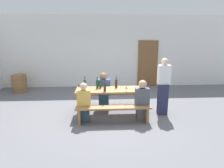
{
  "coord_description": "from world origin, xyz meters",
  "views": [
    {
      "loc": [
        -0.33,
        -5.42,
        2.17
      ],
      "look_at": [
        0.0,
        0.0,
        0.9
      ],
      "focal_mm": 31.06,
      "sensor_mm": 36.0,
      "label": 1
    }
  ],
  "objects": [
    {
      "name": "seated_guest_far_0",
      "position": [
        -0.24,
        0.52,
        0.54
      ],
      "size": [
        0.42,
        0.24,
        1.14
      ],
      "rotation": [
        0.0,
        0.0,
        -1.57
      ],
      "color": "#2A5268",
      "rests_on": "ground"
    },
    {
      "name": "wine_bottle_4",
      "position": [
        -0.42,
        0.1,
        0.88
      ],
      "size": [
        0.07,
        0.07,
        0.34
      ],
      "color": "#143319",
      "rests_on": "tasting_table"
    },
    {
      "name": "wooden_door",
      "position": [
        1.86,
        3.37,
        1.05
      ],
      "size": [
        0.9,
        0.06,
        2.1
      ],
      "primitive_type": "cube",
      "color": "brown",
      "rests_on": "ground"
    },
    {
      "name": "seated_guest_near_1",
      "position": [
        0.78,
        -0.52,
        0.54
      ],
      "size": [
        0.37,
        0.24,
        1.12
      ],
      "rotation": [
        0.0,
        0.0,
        1.57
      ],
      "color": "#544B49",
      "rests_on": "ground"
    },
    {
      "name": "wine_glass_0",
      "position": [
        -0.95,
        0.04,
        0.86
      ],
      "size": [
        0.07,
        0.07,
        0.16
      ],
      "color": "silver",
      "rests_on": "tasting_table"
    },
    {
      "name": "standing_host",
      "position": [
        1.47,
        -0.12,
        0.81
      ],
      "size": [
        0.34,
        0.24,
        1.65
      ],
      "rotation": [
        0.0,
        0.0,
        3.14
      ],
      "color": "#282A4B",
      "rests_on": "ground"
    },
    {
      "name": "wine_bottle_1",
      "position": [
        -0.79,
        0.26,
        0.87
      ],
      "size": [
        0.08,
        0.08,
        0.33
      ],
      "color": "#234C2D",
      "rests_on": "tasting_table"
    },
    {
      "name": "tasting_table",
      "position": [
        0.0,
        0.0,
        0.67
      ],
      "size": [
        2.08,
        0.73,
        0.75
      ],
      "color": "#9E7247",
      "rests_on": "ground"
    },
    {
      "name": "seated_guest_near_0",
      "position": [
        -0.77,
        -0.52,
        0.5
      ],
      "size": [
        0.34,
        0.24,
        1.06
      ],
      "rotation": [
        0.0,
        0.0,
        1.57
      ],
      "color": "#2E4355",
      "rests_on": "ground"
    },
    {
      "name": "wine_barrel",
      "position": [
        -3.69,
        2.63,
        0.36
      ],
      "size": [
        0.62,
        0.62,
        0.73
      ],
      "color": "olive",
      "rests_on": "ground"
    },
    {
      "name": "back_wall",
      "position": [
        0.0,
        3.51,
        1.6
      ],
      "size": [
        14.0,
        0.2,
        3.2
      ],
      "primitive_type": "cube",
      "color": "white",
      "rests_on": "ground"
    },
    {
      "name": "wine_bottle_0",
      "position": [
        -0.21,
        -0.24,
        0.87
      ],
      "size": [
        0.07,
        0.07,
        0.31
      ],
      "color": "#332814",
      "rests_on": "tasting_table"
    },
    {
      "name": "ground_plane",
      "position": [
        0.0,
        0.0,
        0.0
      ],
      "size": [
        24.0,
        24.0,
        0.0
      ],
      "primitive_type": "plane",
      "color": "slate"
    },
    {
      "name": "bench_far",
      "position": [
        0.0,
        0.67,
        0.36
      ],
      "size": [
        1.98,
        0.3,
        0.45
      ],
      "color": "#9E7247",
      "rests_on": "ground"
    },
    {
      "name": "wine_bottle_2",
      "position": [
        -0.34,
        0.13,
        0.88
      ],
      "size": [
        0.07,
        0.07,
        0.34
      ],
      "color": "#194723",
      "rests_on": "tasting_table"
    },
    {
      "name": "wine_glass_1",
      "position": [
        0.38,
        -0.3,
        0.87
      ],
      "size": [
        0.08,
        0.08,
        0.16
      ],
      "color": "silver",
      "rests_on": "tasting_table"
    },
    {
      "name": "bench_near",
      "position": [
        0.0,
        -0.67,
        0.36
      ],
      "size": [
        1.98,
        0.3,
        0.45
      ],
      "color": "#9E7247",
      "rests_on": "ground"
    },
    {
      "name": "wine_bottle_3",
      "position": [
        0.14,
        0.16,
        0.88
      ],
      "size": [
        0.07,
        0.07,
        0.33
      ],
      "color": "#332814",
      "rests_on": "tasting_table"
    }
  ]
}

